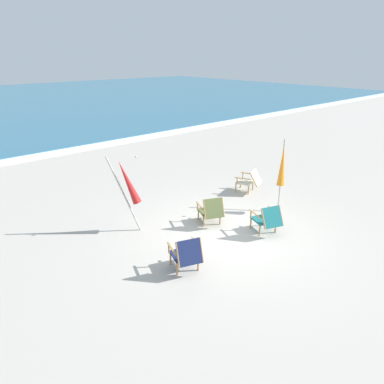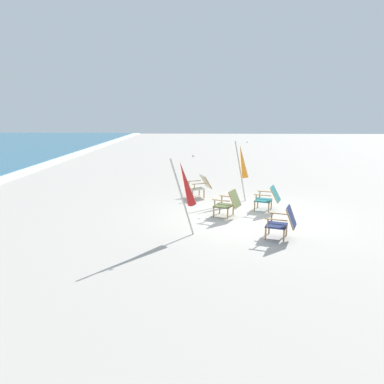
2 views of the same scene
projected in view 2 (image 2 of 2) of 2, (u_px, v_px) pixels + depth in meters
The scene contains 7 objects.
ground_plane at pixel (251, 217), 10.88m from camera, with size 80.00×80.00×0.00m, color #B2AAA0.
beach_chair_back_right at pixel (283, 222), 8.98m from camera, with size 0.77×0.85×0.81m.
beach_chair_front_right at pixel (269, 197), 11.50m from camera, with size 0.79×0.90×0.79m.
beach_chair_far_center at pixel (200, 185), 13.38m from camera, with size 0.82×0.92×0.78m.
beach_chair_mid_center at pixel (229, 203), 10.83m from camera, with size 0.81×0.88×0.81m.
umbrella_furled_red at pixel (186, 184), 8.95m from camera, with size 0.68×0.66×2.00m.
umbrella_furled_orange at pixel (243, 162), 12.75m from camera, with size 0.67×0.51×2.04m.
Camera 2 is at (-10.52, 1.39, 3.04)m, focal length 35.00 mm.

